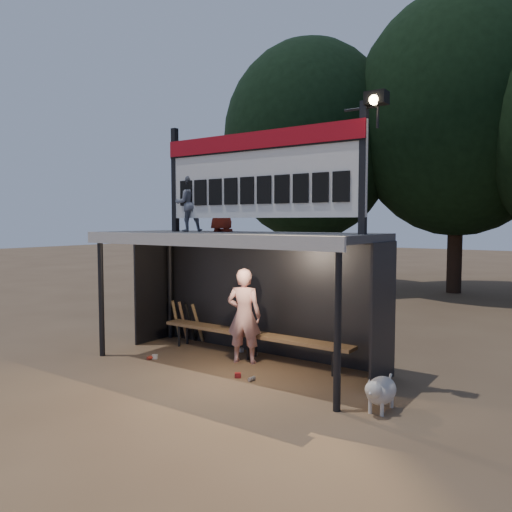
{
  "coord_description": "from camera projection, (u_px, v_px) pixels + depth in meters",
  "views": [
    {
      "loc": [
        5.19,
        -6.81,
        2.51
      ],
      "look_at": [
        0.2,
        0.4,
        1.9
      ],
      "focal_mm": 35.0,
      "sensor_mm": 36.0,
      "label": 1
    }
  ],
  "objects": [
    {
      "name": "player",
      "position": [
        244.0,
        316.0,
        8.82
      ],
      "size": [
        0.72,
        0.6,
        1.69
      ],
      "primitive_type": "imported",
      "rotation": [
        0.0,
        0.0,
        3.5
      ],
      "color": "white",
      "rests_on": "ground"
    },
    {
      "name": "child_b",
      "position": [
        222.0,
        201.0,
        9.15
      ],
      "size": [
        0.56,
        0.38,
        1.11
      ],
      "primitive_type": "imported",
      "rotation": [
        0.0,
        0.0,
        3.2
      ],
      "color": "maroon",
      "rests_on": "dugout_shelter"
    },
    {
      "name": "dog",
      "position": [
        380.0,
        391.0,
        6.58
      ],
      "size": [
        0.36,
        0.81,
        0.49
      ],
      "color": "beige",
      "rests_on": "ground"
    },
    {
      "name": "ground",
      "position": [
        234.0,
        365.0,
        8.71
      ],
      "size": [
        80.0,
        80.0,
        0.0
      ],
      "primitive_type": "plane",
      "color": "brown",
      "rests_on": "ground"
    },
    {
      "name": "tree_mid",
      "position": [
        458.0,
        115.0,
        17.15
      ],
      "size": [
        7.22,
        7.22,
        10.36
      ],
      "color": "black",
      "rests_on": "ground"
    },
    {
      "name": "tree_left",
      "position": [
        309.0,
        142.0,
        18.8
      ],
      "size": [
        6.46,
        6.46,
        9.27
      ],
      "color": "black",
      "rests_on": "ground"
    },
    {
      "name": "bats",
      "position": [
        187.0,
        321.0,
        10.4
      ],
      "size": [
        0.67,
        0.35,
        0.84
      ],
      "color": "#A5804D",
      "rests_on": "ground"
    },
    {
      "name": "litter",
      "position": [
        214.0,
        361.0,
        8.83
      ],
      "size": [
        2.3,
        1.48,
        0.08
      ],
      "color": "red",
      "rests_on": "ground"
    },
    {
      "name": "scoreboard_assembly",
      "position": [
        260.0,
        172.0,
        8.15
      ],
      "size": [
        4.1,
        0.27,
        1.99
      ],
      "color": "black",
      "rests_on": "dugout_shelter"
    },
    {
      "name": "child_a",
      "position": [
        189.0,
        204.0,
        9.12
      ],
      "size": [
        0.63,
        0.62,
        1.03
      ],
      "primitive_type": "imported",
      "rotation": [
        0.0,
        0.0,
        3.9
      ],
      "color": "slate",
      "rests_on": "dugout_shelter"
    },
    {
      "name": "dugout_shelter",
      "position": [
        242.0,
        259.0,
        8.78
      ],
      "size": [
        5.1,
        2.08,
        2.32
      ],
      "color": "#3C3C3E",
      "rests_on": "ground"
    },
    {
      "name": "bench",
      "position": [
        252.0,
        335.0,
        9.13
      ],
      "size": [
        4.0,
        0.35,
        0.48
      ],
      "color": "olive",
      "rests_on": "ground"
    }
  ]
}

